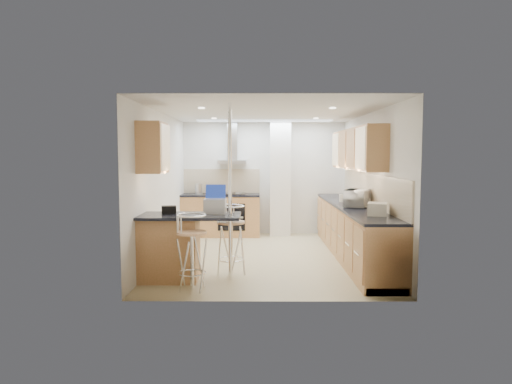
{
  "coord_description": "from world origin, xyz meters",
  "views": [
    {
      "loc": [
        -0.14,
        -7.82,
        1.79
      ],
      "look_at": [
        -0.17,
        0.2,
        1.12
      ],
      "focal_mm": 32.0,
      "sensor_mm": 36.0,
      "label": 1
    }
  ],
  "objects_px": {
    "microwave": "(357,198)",
    "bar_stool_end": "(231,240)",
    "laptop": "(215,206)",
    "bar_stool_near": "(192,252)",
    "bread_bin": "(377,209)"
  },
  "relations": [
    {
      "from": "laptop",
      "to": "bar_stool_near",
      "type": "bearing_deg",
      "value": -109.99
    },
    {
      "from": "bar_stool_end",
      "to": "bread_bin",
      "type": "relative_size",
      "value": 3.15
    },
    {
      "from": "bar_stool_end",
      "to": "microwave",
      "type": "bearing_deg",
      "value": -47.22
    },
    {
      "from": "bar_stool_near",
      "to": "laptop",
      "type": "bearing_deg",
      "value": 48.43
    },
    {
      "from": "laptop",
      "to": "bar_stool_near",
      "type": "distance_m",
      "value": 0.84
    },
    {
      "from": "bar_stool_near",
      "to": "bar_stool_end",
      "type": "relative_size",
      "value": 0.97
    },
    {
      "from": "laptop",
      "to": "bread_bin",
      "type": "bearing_deg",
      "value": 2.46
    },
    {
      "from": "microwave",
      "to": "bar_stool_end",
      "type": "bearing_deg",
      "value": 136.96
    },
    {
      "from": "bar_stool_near",
      "to": "bread_bin",
      "type": "relative_size",
      "value": 3.04
    },
    {
      "from": "bar_stool_end",
      "to": "bread_bin",
      "type": "bearing_deg",
      "value": -74.72
    },
    {
      "from": "bar_stool_end",
      "to": "laptop",
      "type": "bearing_deg",
      "value": 143.65
    },
    {
      "from": "microwave",
      "to": "bread_bin",
      "type": "bearing_deg",
      "value": -152.29
    },
    {
      "from": "bread_bin",
      "to": "microwave",
      "type": "bearing_deg",
      "value": 109.59
    },
    {
      "from": "microwave",
      "to": "bar_stool_near",
      "type": "relative_size",
      "value": 0.51
    },
    {
      "from": "microwave",
      "to": "laptop",
      "type": "xyz_separation_m",
      "value": [
        -2.25,
        -1.0,
        -0.02
      ]
    }
  ]
}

